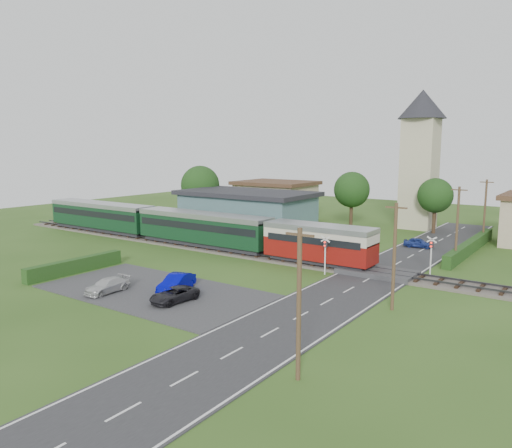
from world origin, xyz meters
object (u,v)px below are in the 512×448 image
Objects in this scene: equipment_hut at (164,221)px; train at (181,225)px; crossing_signal_far at (431,250)px; crossing_signal_near at (325,249)px; pedestrian_far at (173,225)px; house_west at (276,200)px; car_park_silver at (107,285)px; church_tower at (420,149)px; car_park_blue at (176,283)px; pedestrian_near at (271,237)px; station_building at (247,213)px; car_on_road at (418,243)px; car_park_dark at (174,295)px.

equipment_hut is 0.06× the size of train.
equipment_hut is at bearing 178.54° from crossing_signal_far.
crossing_signal_near is 1.69× the size of pedestrian_far.
house_west is (3.00, 19.80, 1.04)m from equipment_hut.
equipment_hut is at bearing 124.30° from car_park_silver.
house_west is 3.30× the size of crossing_signal_near.
church_tower is 5.37× the size of crossing_signal_near.
car_park_blue is 1.95× the size of pedestrian_far.
train reaches higher than pedestrian_near.
church_tower reaches higher than pedestrian_far.
train is 17.98m from car_park_blue.
station_building is at bearing -36.08° from pedestrian_far.
house_west reaches higher than car_park_silver.
crossing_signal_far reaches higher than car_park_blue.
crossing_signal_near is at bearing 162.70° from car_on_road.
pedestrian_near is at bearing -78.61° from pedestrian_far.
car_on_road is (2.87, 15.53, -1.58)m from crossing_signal_near.
car_on_road is 32.24m from car_park_silver.
car_park_dark is (1.65, -1.92, -0.13)m from car_park_blue.
crossing_signal_near reaches higher than pedestrian_far.
car_on_road is 27.63m from pedestrian_far.
pedestrian_far is (-22.86, 5.49, -0.72)m from crossing_signal_near.
car_park_silver is at bearing -156.39° from car_park_blue.
crossing_signal_far is (25.81, 2.39, -0.04)m from train.
house_west is at bearing -171.47° from church_tower.
house_west is 39.19m from car_park_blue.
crossing_signal_far is 1.09× the size of car_on_road.
crossing_signal_near is 1.70× the size of pedestrian_near.
crossing_signal_far reaches higher than equipment_hut.
church_tower is 40.63m from car_park_blue.
crossing_signal_near is at bearing 74.68° from car_park_dark.
crossing_signal_near reaches higher than car_park_dark.
pedestrian_far is at bearing -4.36° from equipment_hut.
equipment_hut is at bearing -144.08° from station_building.
station_building is 23.89m from church_tower.
pedestrian_near is (12.42, -19.93, -1.38)m from house_west.
car_park_blue is (-5.06, -39.17, -9.52)m from church_tower.
pedestrian_far is at bearing 140.25° from car_park_dark.
church_tower is (15.00, 17.01, 7.53)m from station_building.
station_building is 4.47× the size of car_park_dark.
church_tower is 25.71m from pedestrian_near.
pedestrian_near is at bearing -38.60° from station_building.
pedestrian_far is (-4.25, 3.08, -0.76)m from train.
church_tower reaches higher than station_building.
crossing_signal_far is at bearing 33.69° from crossing_signal_near.
pedestrian_near is (-7.58, -22.93, -8.81)m from church_tower.
car_park_blue is (-9.33, -26.29, 0.14)m from car_on_road.
car_on_road is at bearing 79.52° from crossing_signal_near.
church_tower is at bearing 44.75° from equipment_hut.
pedestrian_near is at bearing -58.06° from house_west.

